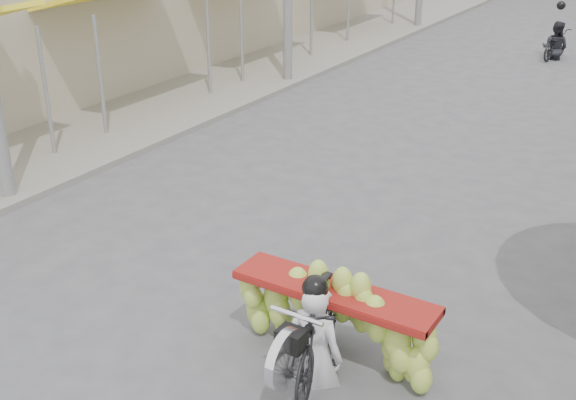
% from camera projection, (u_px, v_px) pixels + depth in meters
% --- Properties ---
extents(sidewalk_left, '(4.00, 60.00, 0.12)m').
position_uv_depth(sidewalk_left, '(294.00, 53.00, 22.32)').
color(sidewalk_left, gray).
rests_on(sidewalk_left, ground).
extents(banana_motorbike, '(2.34, 1.95, 2.18)m').
position_uv_depth(banana_motorbike, '(323.00, 315.00, 7.75)').
color(banana_motorbike, black).
rests_on(banana_motorbike, ground).
extents(bg_motorbike_a, '(0.85, 1.57, 1.95)m').
position_uv_depth(bg_motorbike_a, '(557.00, 33.00, 21.52)').
color(bg_motorbike_a, black).
rests_on(bg_motorbike_a, ground).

